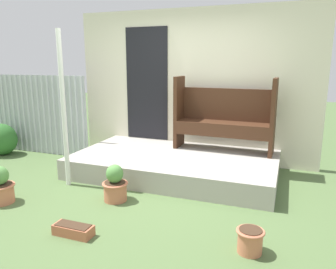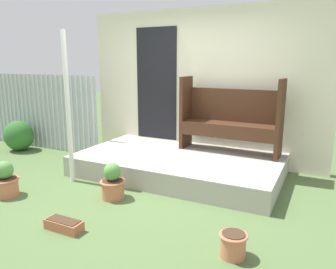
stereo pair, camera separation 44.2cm
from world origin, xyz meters
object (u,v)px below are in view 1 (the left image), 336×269
object	(u,v)px
support_post	(64,110)
flower_pot_right	(250,240)
flower_pot_middle	(115,185)
flower_pot_left	(0,187)
planter_box_rect	(73,230)
shrub_by_fence	(2,139)
bench	(224,115)

from	to	relation	value
support_post	flower_pot_right	world-z (taller)	support_post
support_post	flower_pot_middle	xyz separation A→B (m)	(0.91, -0.25, -0.87)
flower_pot_middle	flower_pot_right	world-z (taller)	flower_pot_middle
support_post	flower_pot_middle	size ratio (longest dim) A/B	4.52
flower_pot_left	flower_pot_middle	distance (m)	1.41
flower_pot_left	flower_pot_right	size ratio (longest dim) A/B	1.78
flower_pot_middle	flower_pot_right	bearing A→B (deg)	-18.75
flower_pot_left	planter_box_rect	xyz separation A→B (m)	(1.32, -0.35, -0.15)
support_post	flower_pot_right	size ratio (longest dim) A/B	8.14
flower_pot_left	flower_pot_middle	size ratio (longest dim) A/B	0.99
planter_box_rect	support_post	bearing A→B (deg)	128.94
flower_pot_left	flower_pot_right	world-z (taller)	flower_pot_left
flower_pot_left	flower_pot_middle	world-z (taller)	flower_pot_middle
flower_pot_right	shrub_by_fence	xyz separation A→B (m)	(-4.77, 1.69, 0.17)
flower_pot_right	planter_box_rect	bearing A→B (deg)	-169.58
support_post	shrub_by_fence	distance (m)	2.42
shrub_by_fence	bench	bearing A→B (deg)	9.52
flower_pot_right	flower_pot_middle	bearing A→B (deg)	161.25
support_post	flower_pot_left	distance (m)	1.25
support_post	flower_pot_left	xyz separation A→B (m)	(-0.39, -0.81, -0.87)
support_post	shrub_by_fence	size ratio (longest dim) A/B	3.62
flower_pot_left	shrub_by_fence	bearing A→B (deg)	136.43
bench	planter_box_rect	xyz separation A→B (m)	(-0.98, -2.68, -0.83)
flower_pot_left	flower_pot_right	xyz separation A→B (m)	(3.03, -0.03, -0.08)
flower_pot_middle	support_post	bearing A→B (deg)	164.48
shrub_by_fence	flower_pot_middle	bearing A→B (deg)	-19.85
support_post	planter_box_rect	xyz separation A→B (m)	(0.93, -1.15, -1.01)
support_post	flower_pot_left	bearing A→B (deg)	-115.82
shrub_by_fence	flower_pot_left	bearing A→B (deg)	-43.57
flower_pot_right	planter_box_rect	distance (m)	1.74
bench	shrub_by_fence	xyz separation A→B (m)	(-4.04, -0.68, -0.59)
bench	planter_box_rect	world-z (taller)	bench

